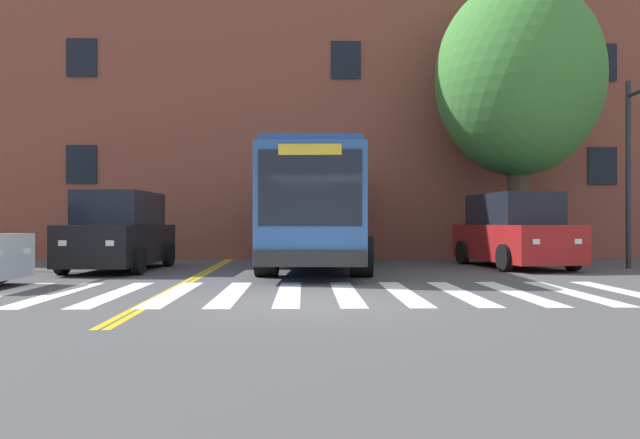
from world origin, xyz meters
name	(u,v)px	position (x,y,z in m)	size (l,w,h in m)	color
ground_plane	(312,303)	(0.00, 0.00, 0.00)	(120.00, 120.00, 0.00)	#4C4C4F
crosswalk	(289,293)	(-0.42, 1.41, 0.00)	(13.71, 4.40, 0.01)	white
lane_line_yellow_inner	(236,255)	(-2.84, 15.41, 0.00)	(0.12, 36.00, 0.01)	gold
lane_line_yellow_outer	(240,255)	(-2.68, 15.41, 0.00)	(0.12, 36.00, 0.01)	gold
city_bus	(319,208)	(0.39, 8.62, 1.81)	(3.46, 11.74, 3.32)	#2D5699
car_black_near_lane	(120,233)	(-5.31, 7.33, 1.06)	(2.40, 5.01, 2.23)	black
car_red_far_lane	(513,232)	(6.31, 8.15, 1.06)	(2.67, 5.23, 2.24)	#AD1E1E
car_white_behind_bus	(322,233)	(0.88, 19.56, 0.83)	(2.33, 4.21, 1.82)	white
street_tree_curbside_large	(518,80)	(7.08, 9.87, 6.12)	(7.34, 7.52, 9.41)	#4C3D2D
building_facade	(229,95)	(-3.32, 17.00, 6.97)	(36.26, 9.28, 13.93)	brown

